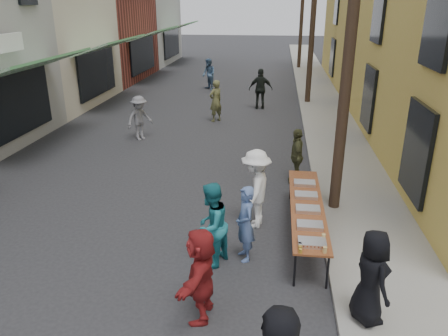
% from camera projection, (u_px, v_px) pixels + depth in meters
% --- Properties ---
extents(ground, '(120.00, 120.00, 0.00)m').
position_uv_depth(ground, '(127.00, 266.00, 8.56)').
color(ground, '#28282B').
rests_on(ground, ground).
extents(sidewalk, '(2.20, 60.00, 0.10)m').
position_uv_depth(sidewalk, '(321.00, 103.00, 21.85)').
color(sidewalk, gray).
rests_on(sidewalk, ground).
extents(storefront_row, '(8.00, 37.00, 9.00)m').
position_uv_depth(storefront_row, '(26.00, 16.00, 22.06)').
color(storefront_row, maroon).
rests_on(storefront_row, ground).
extents(utility_pole_near, '(0.26, 0.26, 9.00)m').
position_uv_depth(utility_pole_near, '(353.00, 19.00, 9.22)').
color(utility_pole_near, '#2D2116').
rests_on(utility_pole_near, ground).
extents(utility_pole_mid, '(0.26, 0.26, 9.00)m').
position_uv_depth(utility_pole_mid, '(314.00, 8.00, 20.33)').
color(utility_pole_mid, '#2D2116').
rests_on(utility_pole_mid, ground).
extents(utility_pole_far, '(0.26, 0.26, 9.00)m').
position_uv_depth(utility_pole_far, '(302.00, 5.00, 31.44)').
color(utility_pole_far, '#2D2116').
rests_on(utility_pole_far, ground).
extents(serving_table, '(0.70, 4.00, 0.75)m').
position_uv_depth(serving_table, '(307.00, 206.00, 9.40)').
color(serving_table, maroon).
rests_on(serving_table, ground).
extents(catering_tray_sausage, '(0.50, 0.33, 0.08)m').
position_uv_depth(catering_tray_sausage, '(312.00, 243.00, 7.85)').
color(catering_tray_sausage, maroon).
rests_on(catering_tray_sausage, serving_table).
extents(catering_tray_foil_b, '(0.50, 0.33, 0.08)m').
position_uv_depth(catering_tray_foil_b, '(310.00, 225.00, 8.45)').
color(catering_tray_foil_b, '#B2B2B7').
rests_on(catering_tray_foil_b, serving_table).
extents(catering_tray_buns, '(0.50, 0.33, 0.08)m').
position_uv_depth(catering_tray_buns, '(308.00, 209.00, 9.10)').
color(catering_tray_buns, tan).
rests_on(catering_tray_buns, serving_table).
extents(catering_tray_foil_d, '(0.50, 0.33, 0.08)m').
position_uv_depth(catering_tray_foil_d, '(306.00, 195.00, 9.74)').
color(catering_tray_foil_d, '#B2B2B7').
rests_on(catering_tray_foil_d, serving_table).
extents(catering_tray_buns_end, '(0.50, 0.33, 0.08)m').
position_uv_depth(catering_tray_buns_end, '(305.00, 183.00, 10.39)').
color(catering_tray_buns_end, tan).
rests_on(catering_tray_buns_end, serving_table).
extents(condiment_jar_a, '(0.07, 0.07, 0.08)m').
position_uv_depth(condiment_jar_a, '(300.00, 251.00, 7.59)').
color(condiment_jar_a, '#A57F26').
rests_on(condiment_jar_a, serving_table).
extents(condiment_jar_b, '(0.07, 0.07, 0.08)m').
position_uv_depth(condiment_jar_b, '(300.00, 248.00, 7.69)').
color(condiment_jar_b, '#A57F26').
rests_on(condiment_jar_b, serving_table).
extents(condiment_jar_c, '(0.07, 0.07, 0.08)m').
position_uv_depth(condiment_jar_c, '(300.00, 245.00, 7.78)').
color(condiment_jar_c, '#A57F26').
rests_on(condiment_jar_c, serving_table).
extents(cup_stack, '(0.08, 0.08, 0.12)m').
position_uv_depth(cup_stack, '(325.00, 250.00, 7.58)').
color(cup_stack, tan).
rests_on(cup_stack, serving_table).
extents(guest_front_b, '(0.56, 0.67, 1.56)m').
position_uv_depth(guest_front_b, '(245.00, 224.00, 8.53)').
color(guest_front_b, '#5670A7').
rests_on(guest_front_b, ground).
extents(guest_front_c, '(0.92, 1.02, 1.71)m').
position_uv_depth(guest_front_c, '(211.00, 225.00, 8.31)').
color(guest_front_c, teal).
rests_on(guest_front_c, ground).
extents(guest_front_d, '(0.89, 1.29, 1.83)m').
position_uv_depth(guest_front_d, '(256.00, 189.00, 9.77)').
color(guest_front_d, white).
rests_on(guest_front_d, ground).
extents(guest_front_e, '(0.42, 0.94, 1.58)m').
position_uv_depth(guest_front_e, '(296.00, 156.00, 12.20)').
color(guest_front_e, brown).
rests_on(guest_front_e, ground).
extents(guest_queue_back, '(0.55, 1.51, 1.60)m').
position_uv_depth(guest_queue_back, '(201.00, 274.00, 6.92)').
color(guest_queue_back, maroon).
rests_on(guest_queue_back, ground).
extents(server, '(0.73, 0.89, 1.58)m').
position_uv_depth(server, '(371.00, 277.00, 6.71)').
color(server, black).
rests_on(server, sidewalk).
extents(passerby_left, '(1.12, 1.21, 1.63)m').
position_uv_depth(passerby_left, '(140.00, 118.00, 16.01)').
color(passerby_left, slate).
rests_on(passerby_left, ground).
extents(passerby_mid, '(1.14, 0.53, 1.90)m').
position_uv_depth(passerby_mid, '(261.00, 89.00, 20.52)').
color(passerby_mid, black).
rests_on(passerby_mid, ground).
extents(passerby_right, '(0.74, 0.76, 1.76)m').
position_uv_depth(passerby_right, '(216.00, 101.00, 18.43)').
color(passerby_right, brown).
rests_on(passerby_right, ground).
extents(passerby_far, '(1.05, 1.09, 1.76)m').
position_uv_depth(passerby_far, '(209.00, 74.00, 25.01)').
color(passerby_far, '#4A6B8F').
rests_on(passerby_far, ground).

